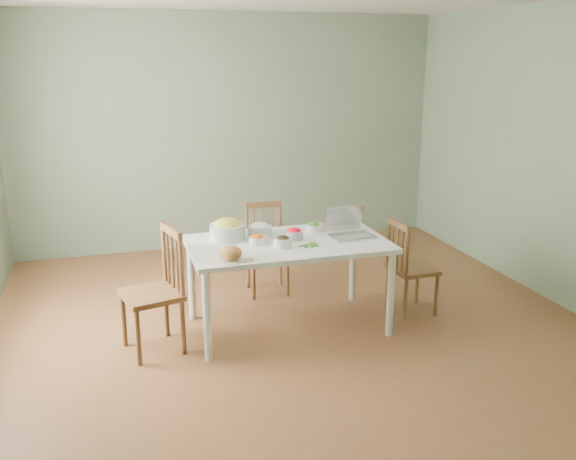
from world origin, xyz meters
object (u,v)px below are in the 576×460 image
object	(u,v)px
chair_right	(413,267)
bread_boule	(231,253)
chair_far	(267,250)
laptop	(353,224)
chair_left	(151,292)
bowl_squash	(227,229)
dining_table	(288,285)

from	to	relation	value
chair_right	bread_boule	world-z (taller)	bread_boule
chair_far	laptop	world-z (taller)	laptop
chair_left	chair_right	world-z (taller)	chair_left
bread_boule	laptop	size ratio (longest dim) A/B	0.48
chair_right	bread_boule	size ratio (longest dim) A/B	5.13
chair_far	bowl_squash	xyz separation A→B (m)	(-0.50, -0.60, 0.42)
dining_table	bread_boule	distance (m)	0.77
chair_right	bowl_squash	distance (m)	1.69
chair_far	chair_left	distance (m)	1.49
chair_left	laptop	distance (m)	1.73
chair_left	chair_right	xyz separation A→B (m)	(2.29, 0.09, -0.06)
chair_left	bowl_squash	xyz separation A→B (m)	(0.67, 0.32, 0.36)
chair_far	laptop	size ratio (longest dim) A/B	2.46
chair_left	chair_far	bearing A→B (deg)	114.53
chair_right	laptop	world-z (taller)	laptop
dining_table	chair_left	size ratio (longest dim) A/B	1.65
chair_right	bowl_squash	size ratio (longest dim) A/B	2.89
chair_far	chair_right	bearing A→B (deg)	-33.41
chair_left	chair_right	size ratio (longest dim) A/B	1.15
dining_table	chair_far	size ratio (longest dim) A/B	1.88
dining_table	chair_left	distance (m)	1.14
chair_left	bowl_squash	distance (m)	0.83
chair_left	bread_boule	world-z (taller)	chair_left
chair_far	dining_table	bearing A→B (deg)	-89.56
dining_table	bowl_squash	size ratio (longest dim) A/B	5.48
chair_right	laptop	bearing A→B (deg)	90.97
bowl_squash	laptop	world-z (taller)	laptop
chair_far	bread_boule	bearing A→B (deg)	-113.85
chair_far	chair_left	size ratio (longest dim) A/B	0.88
chair_far	chair_right	world-z (taller)	chair_far
bread_boule	bowl_squash	xyz separation A→B (m)	(0.08, 0.54, 0.03)
chair_right	bowl_squash	world-z (taller)	bowl_squash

